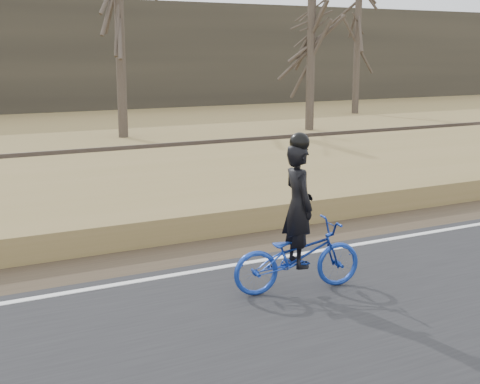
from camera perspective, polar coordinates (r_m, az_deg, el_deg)
name	(u,v)px	position (r m, az deg, el deg)	size (l,w,h in m)	color
ground	(63,304)	(9.03, -14.88, -9.21)	(120.00, 120.00, 0.00)	olive
edge_line	(59,294)	(9.19, -15.20, -8.41)	(120.00, 0.12, 0.01)	silver
shoulder	(43,275)	(10.13, -16.48, -6.84)	(120.00, 1.60, 0.04)	#473A2B
embankment	(7,217)	(12.93, -19.29, -2.07)	(120.00, 5.00, 0.44)	olive
cyclist	(298,242)	(8.88, 4.95, -4.26)	(1.86, 0.90, 2.12)	#163499
bare_tree_center	(119,21)	(25.70, -10.26, 14.16)	(0.36, 0.36, 8.58)	#473D34
bare_tree_right	(311,53)	(27.90, 6.07, 11.72)	(0.36, 0.36, 6.28)	#473D34
bare_tree_far_right	(358,37)	(35.83, 10.00, 12.87)	(0.36, 0.36, 7.82)	#473D34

